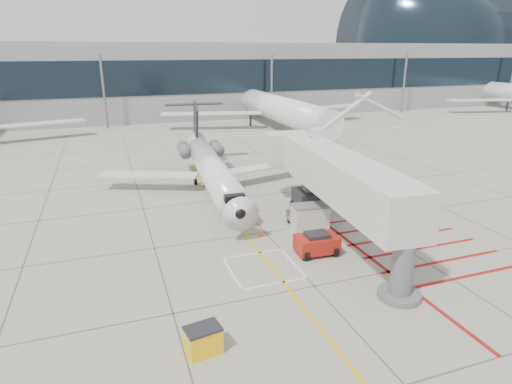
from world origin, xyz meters
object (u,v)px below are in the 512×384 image
object	(u,v)px
regional_jet	(215,160)
jet_bridge	(347,189)
pushback_tug	(317,243)
spill_bin	(203,340)

from	to	relation	value
regional_jet	jet_bridge	bearing A→B (deg)	-60.16
regional_jet	pushback_tug	world-z (taller)	regional_jet
pushback_tug	spill_bin	xyz separation A→B (m)	(-9.14, -7.02, -0.14)
regional_jet	jet_bridge	world-z (taller)	jet_bridge
regional_jet	jet_bridge	distance (m)	13.57
regional_jet	pushback_tug	size ratio (longest dim) A/B	9.96
regional_jet	pushback_tug	distance (m)	13.63
pushback_tug	spill_bin	size ratio (longest dim) A/B	1.81
jet_bridge	spill_bin	xyz separation A→B (m)	(-11.53, -7.68, -3.37)
spill_bin	jet_bridge	bearing A→B (deg)	24.38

